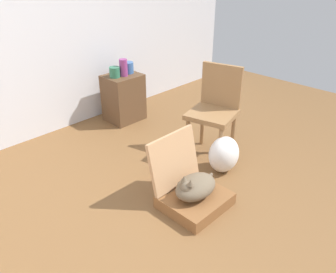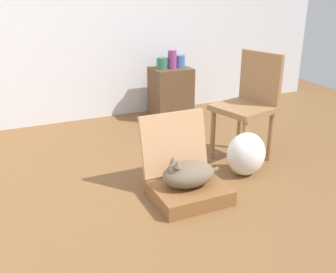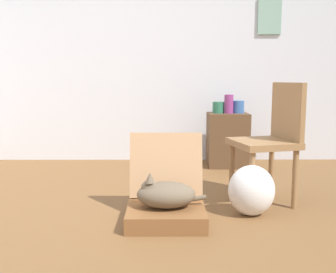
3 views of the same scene
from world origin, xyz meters
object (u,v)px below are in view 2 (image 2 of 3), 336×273
at_px(cat, 188,174).
at_px(vase_tall, 162,63).
at_px(suitcase_base, 188,191).
at_px(plastic_bag_white, 246,154).
at_px(chair, 249,102).
at_px(side_table, 171,93).
at_px(vase_short, 179,61).
at_px(vase_round, 172,59).

relative_size(cat, vase_tall, 3.74).
xyz_separation_m(suitcase_base, cat, (-0.01, 0.00, 0.15)).
bearing_deg(vase_tall, suitcase_base, -107.83).
xyz_separation_m(suitcase_base, plastic_bag_white, (0.62, 0.16, 0.13)).
distance_m(vase_tall, chair, 1.38).
relative_size(side_table, vase_short, 4.31).
bearing_deg(suitcase_base, vase_tall, 72.17).
xyz_separation_m(vase_tall, vase_short, (0.22, 0.01, 0.01)).
distance_m(cat, vase_short, 2.05).
distance_m(suitcase_base, cat, 0.15).
relative_size(suitcase_base, vase_round, 2.58).
bearing_deg(vase_round, chair, -84.10).
bearing_deg(suitcase_base, plastic_bag_white, 14.49).
distance_m(cat, chair, 1.01).
bearing_deg(vase_round, plastic_bag_white, -92.72).
xyz_separation_m(cat, vase_round, (0.70, 1.78, 0.50)).
bearing_deg(cat, side_table, 68.80).
bearing_deg(suitcase_base, side_table, 69.05).
height_order(side_table, vase_short, vase_short).
xyz_separation_m(side_table, vase_round, (0.00, -0.04, 0.40)).
relative_size(suitcase_base, chair, 0.56).
bearing_deg(vase_tall, cat, -108.09).
bearing_deg(side_table, plastic_bag_white, -92.66).
bearing_deg(plastic_bag_white, chair, 54.48).
bearing_deg(suitcase_base, vase_short, 66.20).
bearing_deg(cat, vase_short, 65.96).
relative_size(plastic_bag_white, vase_round, 1.78).
distance_m(plastic_bag_white, vase_tall, 1.72).
bearing_deg(vase_tall, vase_short, 3.75).
bearing_deg(vase_tall, side_table, 0.63).
distance_m(plastic_bag_white, chair, 0.50).
distance_m(vase_tall, vase_round, 0.12).
bearing_deg(vase_tall, chair, -79.64).
bearing_deg(plastic_bag_white, vase_round, 87.28).
bearing_deg(cat, chair, 28.60).
bearing_deg(cat, suitcase_base, -2.43).
height_order(plastic_bag_white, vase_round, vase_round).
distance_m(side_table, vase_round, 0.41).
height_order(cat, vase_short, vase_short).
xyz_separation_m(vase_round, chair, (0.14, -1.32, -0.18)).
xyz_separation_m(cat, side_table, (0.70, 1.81, 0.09)).
relative_size(cat, vase_round, 2.33).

